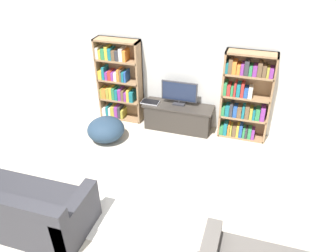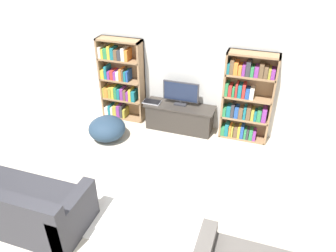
{
  "view_description": "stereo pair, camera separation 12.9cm",
  "coord_description": "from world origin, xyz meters",
  "px_view_note": "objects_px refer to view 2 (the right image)",
  "views": [
    {
      "loc": [
        1.31,
        -1.57,
        3.59
      ],
      "look_at": [
        -0.04,
        2.89,
        0.7
      ],
      "focal_mm": 35.0,
      "sensor_mm": 36.0,
      "label": 1
    },
    {
      "loc": [
        1.43,
        -1.53,
        3.59
      ],
      "look_at": [
        -0.04,
        2.89,
        0.7
      ],
      "focal_mm": 35.0,
      "sensor_mm": 36.0,
      "label": 2
    }
  ],
  "objects_px": {
    "bookshelf_right": "(246,99)",
    "couch_left_sectional": "(16,205)",
    "bookshelf_left": "(120,81)",
    "television": "(181,93)",
    "laptop": "(152,102)",
    "beanbag_ottoman": "(107,128)",
    "tv_stand": "(180,117)"
  },
  "relations": [
    {
      "from": "bookshelf_left",
      "to": "bookshelf_right",
      "type": "bearing_deg",
      "value": -0.03
    },
    {
      "from": "tv_stand",
      "to": "laptop",
      "type": "height_order",
      "value": "laptop"
    },
    {
      "from": "tv_stand",
      "to": "couch_left_sectional",
      "type": "height_order",
      "value": "couch_left_sectional"
    },
    {
      "from": "bookshelf_right",
      "to": "beanbag_ottoman",
      "type": "height_order",
      "value": "bookshelf_right"
    },
    {
      "from": "couch_left_sectional",
      "to": "beanbag_ottoman",
      "type": "bearing_deg",
      "value": 84.62
    },
    {
      "from": "tv_stand",
      "to": "television",
      "type": "xyz_separation_m",
      "value": [
        0.0,
        0.06,
        0.52
      ]
    },
    {
      "from": "bookshelf_right",
      "to": "laptop",
      "type": "distance_m",
      "value": 1.84
    },
    {
      "from": "television",
      "to": "bookshelf_left",
      "type": "bearing_deg",
      "value": 177.74
    },
    {
      "from": "bookshelf_left",
      "to": "beanbag_ottoman",
      "type": "distance_m",
      "value": 1.09
    },
    {
      "from": "laptop",
      "to": "couch_left_sectional",
      "type": "height_order",
      "value": "couch_left_sectional"
    },
    {
      "from": "tv_stand",
      "to": "television",
      "type": "bearing_deg",
      "value": 90.0
    },
    {
      "from": "television",
      "to": "couch_left_sectional",
      "type": "height_order",
      "value": "television"
    },
    {
      "from": "television",
      "to": "tv_stand",
      "type": "bearing_deg",
      "value": -90.0
    },
    {
      "from": "laptop",
      "to": "couch_left_sectional",
      "type": "relative_size",
      "value": 0.18
    },
    {
      "from": "bookshelf_right",
      "to": "laptop",
      "type": "bearing_deg",
      "value": -175.06
    },
    {
      "from": "couch_left_sectional",
      "to": "bookshelf_left",
      "type": "bearing_deg",
      "value": 87.71
    },
    {
      "from": "bookshelf_right",
      "to": "tv_stand",
      "type": "bearing_deg",
      "value": -175.08
    },
    {
      "from": "bookshelf_left",
      "to": "laptop",
      "type": "bearing_deg",
      "value": -11.99
    },
    {
      "from": "bookshelf_left",
      "to": "bookshelf_right",
      "type": "height_order",
      "value": "same"
    },
    {
      "from": "bookshelf_right",
      "to": "laptop",
      "type": "xyz_separation_m",
      "value": [
        -1.81,
        -0.16,
        -0.29
      ]
    },
    {
      "from": "tv_stand",
      "to": "laptop",
      "type": "xyz_separation_m",
      "value": [
        -0.57,
        -0.05,
        0.28
      ]
    },
    {
      "from": "television",
      "to": "beanbag_ottoman",
      "type": "relative_size",
      "value": 1.0
    },
    {
      "from": "television",
      "to": "bookshelf_right",
      "type": "bearing_deg",
      "value": 2.33
    },
    {
      "from": "bookshelf_left",
      "to": "beanbag_ottoman",
      "type": "xyz_separation_m",
      "value": [
        0.09,
        -0.89,
        -0.62
      ]
    },
    {
      "from": "bookshelf_left",
      "to": "television",
      "type": "bearing_deg",
      "value": -2.26
    },
    {
      "from": "bookshelf_right",
      "to": "television",
      "type": "relative_size",
      "value": 2.41
    },
    {
      "from": "bookshelf_right",
      "to": "tv_stand",
      "type": "distance_m",
      "value": 1.37
    },
    {
      "from": "television",
      "to": "beanbag_ottoman",
      "type": "distance_m",
      "value": 1.59
    },
    {
      "from": "bookshelf_right",
      "to": "tv_stand",
      "type": "relative_size",
      "value": 1.24
    },
    {
      "from": "television",
      "to": "laptop",
      "type": "height_order",
      "value": "television"
    },
    {
      "from": "bookshelf_right",
      "to": "couch_left_sectional",
      "type": "distance_m",
      "value": 4.17
    },
    {
      "from": "laptop",
      "to": "bookshelf_right",
      "type": "bearing_deg",
      "value": 4.94
    }
  ]
}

